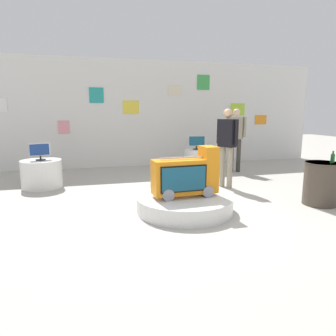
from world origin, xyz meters
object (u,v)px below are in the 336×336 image
at_px(tv_on_left_rear, 197,142).
at_px(display_pedestal_center_rear, 42,174).
at_px(bottle_on_side_table, 333,158).
at_px(shopper_browsing_near_truck, 236,135).
at_px(side_table_round, 321,183).
at_px(display_pedestal_left_rear, 196,160).
at_px(tv_on_center_rear, 40,151).
at_px(shopper_browsing_rear, 227,142).
at_px(novelty_firetruck_tv, 186,176).
at_px(main_display_pedestal, 185,204).

height_order(tv_on_left_rear, display_pedestal_center_rear, tv_on_left_rear).
bearing_deg(bottle_on_side_table, shopper_browsing_near_truck, 92.79).
bearing_deg(side_table_round, display_pedestal_left_rear, 106.32).
bearing_deg(tv_on_center_rear, shopper_browsing_rear, -14.52).
bearing_deg(shopper_browsing_near_truck, tv_on_left_rear, 158.85).
xyz_separation_m(display_pedestal_center_rear, shopper_browsing_rear, (4.06, -1.06, 0.73)).
relative_size(tv_on_center_rear, side_table_round, 0.55).
height_order(novelty_firetruck_tv, shopper_browsing_rear, shopper_browsing_rear).
bearing_deg(novelty_firetruck_tv, display_pedestal_left_rear, 67.20).
distance_m(side_table_round, shopper_browsing_rear, 2.11).
height_order(shopper_browsing_near_truck, shopper_browsing_rear, shopper_browsing_near_truck).
distance_m(display_pedestal_left_rear, bottle_on_side_table, 4.04).
height_order(tv_on_left_rear, tv_on_center_rear, tv_on_left_rear).
height_order(display_pedestal_left_rear, shopper_browsing_near_truck, shopper_browsing_near_truck).
height_order(display_pedestal_center_rear, bottle_on_side_table, bottle_on_side_table).
bearing_deg(shopper_browsing_near_truck, tv_on_center_rear, -173.48).
height_order(bottle_on_side_table, shopper_browsing_rear, shopper_browsing_rear).
bearing_deg(shopper_browsing_rear, side_table_round, -56.24).
bearing_deg(main_display_pedestal, novelty_firetruck_tv, -13.79).
bearing_deg(shopper_browsing_rear, tv_on_left_rear, 89.17).
xyz_separation_m(display_pedestal_left_rear, tv_on_left_rear, (0.00, -0.00, 0.53)).
distance_m(main_display_pedestal, shopper_browsing_near_truck, 4.05).
relative_size(tv_on_center_rear, bottle_on_side_table, 1.99).
distance_m(main_display_pedestal, bottle_on_side_table, 2.80).
xyz_separation_m(novelty_firetruck_tv, shopper_browsing_rear, (1.42, 1.42, 0.43)).
bearing_deg(main_display_pedestal, tv_on_center_rear, 136.76).
relative_size(bottle_on_side_table, shopper_browsing_rear, 0.12).
bearing_deg(shopper_browsing_rear, main_display_pedestal, -135.77).
bearing_deg(side_table_round, tv_on_center_rear, 152.29).
xyz_separation_m(tv_on_left_rear, bottle_on_side_table, (1.20, -3.81, 0.04)).
distance_m(bottle_on_side_table, shopper_browsing_rear, 2.16).
relative_size(side_table_round, shopper_browsing_rear, 0.45).
relative_size(display_pedestal_left_rear, side_table_round, 0.89).
height_order(display_pedestal_left_rear, side_table_round, side_table_round).
relative_size(display_pedestal_center_rear, bottle_on_side_table, 4.04).
bearing_deg(main_display_pedestal, bottle_on_side_table, -7.74).
distance_m(tv_on_center_rear, shopper_browsing_near_truck, 5.17).
distance_m(display_pedestal_left_rear, side_table_round, 3.87).
distance_m(display_pedestal_center_rear, shopper_browsing_rear, 4.26).
bearing_deg(display_pedestal_left_rear, tv_on_center_rear, -166.43).
distance_m(main_display_pedestal, novelty_firetruck_tv, 0.49).
bearing_deg(shopper_browsing_rear, shopper_browsing_near_truck, 57.07).
xyz_separation_m(side_table_round, shopper_browsing_near_truck, (-0.05, 3.31, 0.65)).
bearing_deg(bottle_on_side_table, side_table_round, 137.19).
bearing_deg(tv_on_center_rear, side_table_round, -27.71).
bearing_deg(shopper_browsing_rear, tv_on_center_rear, 165.48).
bearing_deg(novelty_firetruck_tv, shopper_browsing_near_truck, 50.86).
height_order(side_table_round, shopper_browsing_near_truck, shopper_browsing_near_truck).
height_order(display_pedestal_left_rear, shopper_browsing_rear, shopper_browsing_rear).
height_order(main_display_pedestal, novelty_firetruck_tv, novelty_firetruck_tv).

